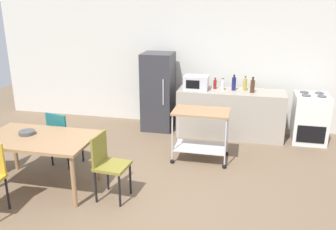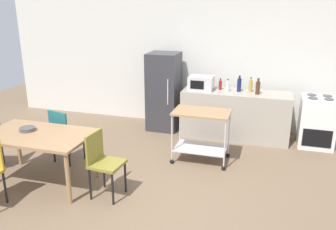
{
  "view_description": "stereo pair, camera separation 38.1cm",
  "coord_description": "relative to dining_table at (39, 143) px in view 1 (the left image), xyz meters",
  "views": [
    {
      "loc": [
        1.16,
        -3.99,
        2.54
      ],
      "look_at": [
        -0.01,
        1.2,
        0.8
      ],
      "focal_mm": 37.95,
      "sensor_mm": 36.0,
      "label": 1
    },
    {
      "loc": [
        1.53,
        -3.89,
        2.54
      ],
      "look_at": [
        -0.01,
        1.2,
        0.8
      ],
      "focal_mm": 37.95,
      "sensor_mm": 36.0,
      "label": 2
    }
  ],
  "objects": [
    {
      "name": "fruit_bowl",
      "position": [
        -0.21,
        0.06,
        0.1
      ],
      "size": [
        0.22,
        0.22,
        0.05
      ],
      "primitive_type": "cylinder",
      "color": "#4C4C4C",
      "rests_on": "dining_table"
    },
    {
      "name": "bottle_wine",
      "position": [
        2.5,
        2.64,
        0.36
      ],
      "size": [
        0.08,
        0.08,
        0.3
      ],
      "color": "navy",
      "rests_on": "kitchen_counter"
    },
    {
      "name": "back_wall",
      "position": [
        1.56,
        3.19,
        0.78
      ],
      "size": [
        8.4,
        0.12,
        2.9
      ],
      "primitive_type": "cube",
      "color": "silver",
      "rests_on": "ground_plane"
    },
    {
      "name": "kitchen_counter",
      "position": [
        2.46,
        2.59,
        -0.22
      ],
      "size": [
        2.0,
        0.64,
        0.9
      ],
      "primitive_type": "cube",
      "color": "#A89E8E",
      "rests_on": "ground_plane"
    },
    {
      "name": "kitchen_cart",
      "position": [
        2.05,
        1.38,
        -0.1
      ],
      "size": [
        0.91,
        0.57,
        0.85
      ],
      "color": "#A37A51",
      "rests_on": "ground_plane"
    },
    {
      "name": "bottle_hot_sauce",
      "position": [
        2.7,
        2.67,
        0.35
      ],
      "size": [
        0.07,
        0.07,
        0.27
      ],
      "color": "gold",
      "rests_on": "kitchen_counter"
    },
    {
      "name": "chair_olive",
      "position": [
        1.03,
        -0.07,
        -0.15
      ],
      "size": [
        0.43,
        0.43,
        0.89
      ],
      "rotation": [
        0.0,
        0.0,
        1.48
      ],
      "color": "olive",
      "rests_on": "ground_plane"
    },
    {
      "name": "refrigerator",
      "position": [
        1.01,
        2.69,
        0.1
      ],
      "size": [
        0.6,
        0.63,
        1.55
      ],
      "color": "#333338",
      "rests_on": "ground_plane"
    },
    {
      "name": "chair_teal",
      "position": [
        -0.03,
        0.69,
        -0.15
      ],
      "size": [
        0.49,
        0.49,
        0.89
      ],
      "rotation": [
        0.0,
        0.0,
        2.89
      ],
      "color": "#1E666B",
      "rests_on": "ground_plane"
    },
    {
      "name": "ground_plane",
      "position": [
        1.56,
        -0.01,
        -0.67
      ],
      "size": [
        12.0,
        12.0,
        0.0
      ],
      "primitive_type": "plane",
      "color": "brown"
    },
    {
      "name": "dining_table",
      "position": [
        0.0,
        0.0,
        0.0
      ],
      "size": [
        1.5,
        0.9,
        0.75
      ],
      "color": "#A37A51",
      "rests_on": "ground_plane"
    },
    {
      "name": "bottle_olive_oil",
      "position": [
        2.14,
        2.68,
        0.32
      ],
      "size": [
        0.06,
        0.06,
        0.21
      ],
      "color": "maroon",
      "rests_on": "kitchen_counter"
    },
    {
      "name": "stove_oven",
      "position": [
        3.91,
        2.61,
        -0.22
      ],
      "size": [
        0.6,
        0.61,
        0.92
      ],
      "color": "white",
      "rests_on": "ground_plane"
    },
    {
      "name": "bottle_soy_sauce",
      "position": [
        2.29,
        2.59,
        0.32
      ],
      "size": [
        0.07,
        0.07,
        0.23
      ],
      "color": "silver",
      "rests_on": "kitchen_counter"
    },
    {
      "name": "bottle_soda",
      "position": [
        2.84,
        2.53,
        0.35
      ],
      "size": [
        0.08,
        0.08,
        0.29
      ],
      "color": "#4C2D19",
      "rests_on": "kitchen_counter"
    },
    {
      "name": "microwave",
      "position": [
        1.79,
        2.56,
        0.36
      ],
      "size": [
        0.46,
        0.35,
        0.26
      ],
      "color": "silver",
      "rests_on": "kitchen_counter"
    }
  ]
}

